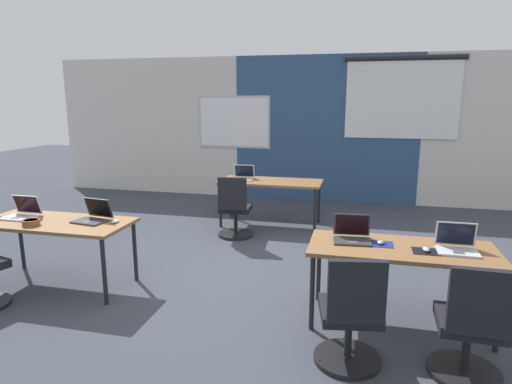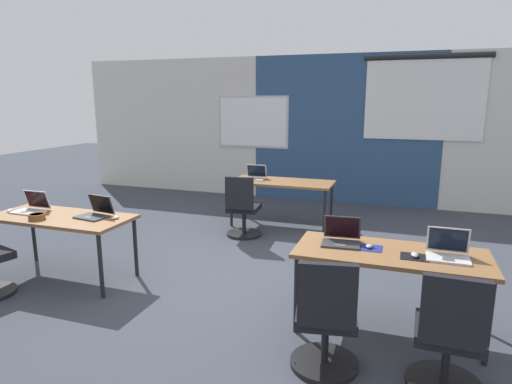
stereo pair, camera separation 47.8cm
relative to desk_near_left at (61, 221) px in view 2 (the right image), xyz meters
The scene contains 20 objects.
ground_plane 1.96m from the desk_near_left, 18.92° to the left, with size 24.00×24.00×0.00m.
back_wall_assembly 5.17m from the desk_near_left, 69.66° to the left, with size 10.00×0.27×2.80m.
desk_near_left is the anchor object (origin of this frame).
desk_near_right 3.50m from the desk_near_left, ahead, with size 1.60×0.70×0.72m.
desk_far_center 3.30m from the desk_near_left, 57.99° to the left, with size 1.60×0.70×0.72m.
laptop_near_right_inner 3.07m from the desk_near_left, ahead, with size 0.35×0.31×0.23m.
mousepad_near_right_inner 3.32m from the desk_near_left, ahead, with size 0.22×0.19×0.00m.
mouse_near_right_inner 3.32m from the desk_near_left, ahead, with size 0.07×0.11×0.03m.
chair_near_right_inner 3.21m from the desk_near_left, 14.12° to the right, with size 0.52×0.57×0.92m.
laptop_near_right_end 3.94m from the desk_near_left, ahead, with size 0.33×0.28×0.23m.
mousepad_near_right_end 3.69m from the desk_near_left, ahead, with size 0.22×0.19×0.00m.
mouse_near_right_end 3.69m from the desk_near_left, ahead, with size 0.07×0.10×0.03m.
chair_near_right_end 4.01m from the desk_near_left, 10.82° to the right, with size 0.52×0.55×0.92m.
laptop_near_left_inner 0.42m from the desk_near_left, 14.17° to the left, with size 0.37×0.34×0.23m.
mouse_near_left_inner 0.66m from the desk_near_left, ahead, with size 0.07×0.11×0.03m.
laptop_near_left_end 0.47m from the desk_near_left, behind, with size 0.33×0.30×0.23m.
mouse_near_left_end 0.68m from the desk_near_left, behind, with size 0.08×0.11×0.03m.
laptop_far_left 3.10m from the desk_near_left, 65.24° to the left, with size 0.36×0.33×0.23m.
chair_far_left 2.48m from the desk_near_left, 56.12° to the left, with size 0.52×0.56×0.92m.
snack_bowl 0.25m from the desk_near_left, 123.98° to the right, with size 0.18×0.18×0.06m.
Camera 2 is at (1.82, -4.28, 1.99)m, focal length 30.59 mm.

